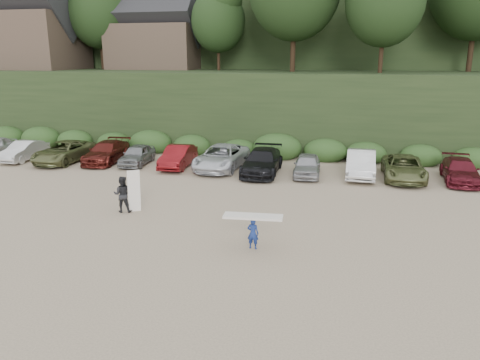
# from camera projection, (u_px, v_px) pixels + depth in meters

# --- Properties ---
(ground) EXTENTS (120.00, 120.00, 0.00)m
(ground) POSITION_uv_depth(u_px,v_px,m) (206.00, 224.00, 20.89)
(ground) COLOR tan
(ground) RESTS_ON ground
(hillside_backdrop) EXTENTS (90.00, 41.50, 28.00)m
(hillside_backdrop) POSITION_uv_depth(u_px,v_px,m) (296.00, 18.00, 51.86)
(hillside_backdrop) COLOR black
(hillside_backdrop) RESTS_ON ground
(parked_cars) EXTENTS (34.01, 6.24, 1.61)m
(parked_cars) POSITION_uv_depth(u_px,v_px,m) (208.00, 158.00, 30.78)
(parked_cars) COLOR silver
(parked_cars) RESTS_ON ground
(child_surfer) EXTENTS (2.31, 0.81, 1.36)m
(child_surfer) POSITION_uv_depth(u_px,v_px,m) (253.00, 226.00, 18.00)
(child_surfer) COLOR navy
(child_surfer) RESTS_ON ground
(adult_surfer) EXTENTS (1.36, 0.84, 2.08)m
(adult_surfer) POSITION_uv_depth(u_px,v_px,m) (124.00, 194.00, 22.27)
(adult_surfer) COLOR black
(adult_surfer) RESTS_ON ground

